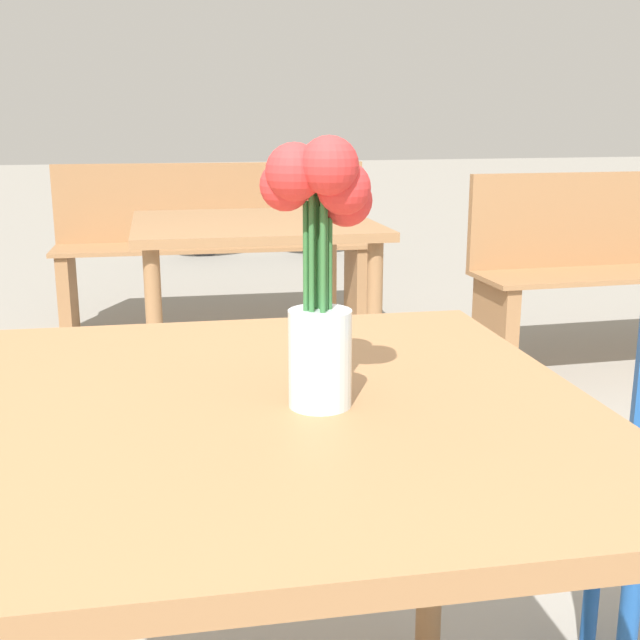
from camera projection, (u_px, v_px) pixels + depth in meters
name	position (u px, v px, depth m)	size (l,w,h in m)	color
table_front	(253.00, 473.00, 1.04)	(0.93, 0.92, 0.72)	#9E7047
flower_vase	(319.00, 255.00, 0.95)	(0.14, 0.14, 0.33)	silver
bench_middle	(639.00, 265.00, 3.46)	(1.53, 0.40, 0.85)	#9E7047
bench_far	(214.00, 240.00, 4.15)	(1.62, 0.49, 0.85)	#9E7047
table_back	(254.00, 254.00, 2.75)	(0.85, 0.82, 0.73)	#9E7047
bicycle	(260.00, 215.00, 6.44)	(1.51, 0.44, 0.72)	black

